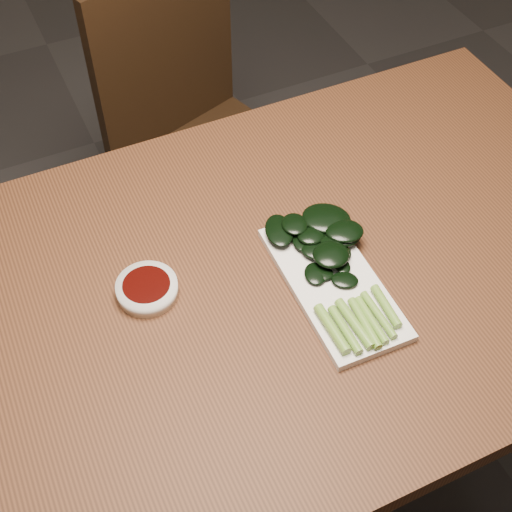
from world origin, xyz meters
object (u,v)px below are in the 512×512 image
at_px(table, 253,308).
at_px(gai_lan, 331,251).
at_px(sauce_bowl, 147,289).
at_px(serving_plate, 333,283).
at_px(chair_far, 200,136).

height_order(table, gai_lan, gai_lan).
bearing_deg(sauce_bowl, table, -17.05).
xyz_separation_m(serving_plate, gai_lan, (0.02, 0.05, 0.02)).
height_order(table, serving_plate, serving_plate).
bearing_deg(table, serving_plate, -27.67).
distance_m(table, chair_far, 0.71).
bearing_deg(serving_plate, table, 152.33).
bearing_deg(serving_plate, gai_lan, 67.06).
relative_size(sauce_bowl, gai_lan, 0.32).
relative_size(table, chair_far, 1.57).
xyz_separation_m(sauce_bowl, gai_lan, (0.29, -0.06, 0.01)).
height_order(chair_far, gai_lan, chair_far).
distance_m(sauce_bowl, gai_lan, 0.30).
relative_size(chair_far, serving_plate, 3.02).
bearing_deg(sauce_bowl, serving_plate, -21.65).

